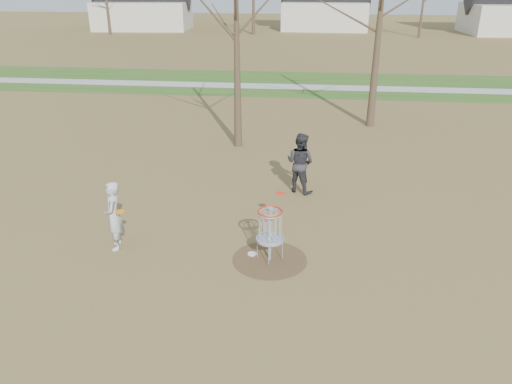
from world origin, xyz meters
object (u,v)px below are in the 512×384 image
Objects in this scene: disc_golf_basket at (270,226)px; disc_grounded at (252,254)px; player_throwing at (300,163)px; player_standing at (113,216)px.

disc_grounded is at bearing 157.08° from disc_golf_basket.
player_throwing is 4.26m from disc_golf_basket.
disc_grounded is at bearing 103.60° from player_throwing.
player_throwing is 1.41× the size of disc_golf_basket.
disc_grounded is 1.02m from disc_golf_basket.
player_throwing is at bearing 117.22° from player_standing.
disc_grounded is (3.40, 0.02, -0.86)m from player_standing.
disc_golf_basket is (-0.56, -4.22, -0.04)m from player_throwing.
player_standing reaches higher than disc_golf_basket.
player_standing is 3.86m from disc_golf_basket.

